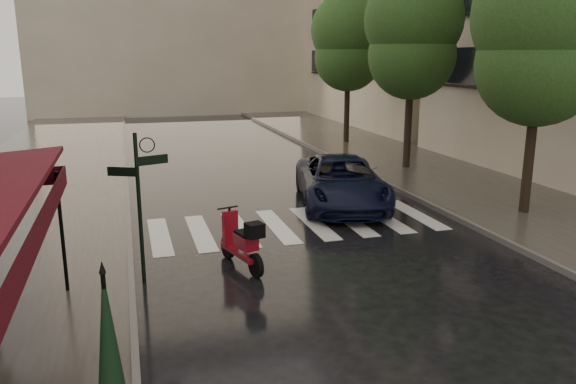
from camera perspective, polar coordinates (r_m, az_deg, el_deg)
ground at (r=9.45m, az=-6.11°, el=-15.17°), size 120.00×120.00×0.00m
sidewalk_near at (r=20.90m, az=-24.42°, el=0.10°), size 6.00×60.00×0.12m
sidewalk_far at (r=23.70m, az=13.49°, el=2.46°), size 5.50×60.00×0.12m
curb_near at (r=20.66m, az=-16.05°, el=0.71°), size 0.12×60.00×0.16m
curb_far at (r=22.46m, az=7.26°, el=2.16°), size 0.12×60.00×0.16m
crosswalk at (r=15.50m, az=0.79°, el=-3.31°), size 7.85×3.20×0.01m
signpost at (r=11.49m, az=-14.89°, el=-0.43°), size 1.17×0.29×3.10m
tree_near at (r=17.14m, az=24.46°, el=15.14°), size 3.80×3.80×7.99m
tree_mid at (r=22.92m, az=12.60°, el=16.06°), size 3.80×3.80×8.34m
tree_far at (r=29.34m, az=6.18°, el=15.47°), size 3.80×3.80×8.16m
scooter at (r=12.28m, az=-4.67°, el=-5.22°), size 0.80×1.84×1.23m
parked_car at (r=17.41m, az=5.43°, el=1.07°), size 3.58×5.78×1.49m
parasol_back at (r=5.93m, az=-17.46°, el=-18.02°), size 0.48×0.48×2.57m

